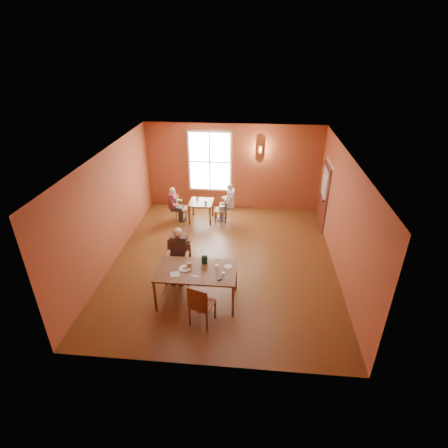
# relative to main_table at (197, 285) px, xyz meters

# --- Properties ---
(ground) EXTENTS (6.00, 7.00, 0.01)m
(ground) POSITION_rel_main_table_xyz_m (0.44, 1.66, -0.42)
(ground) COLOR brown
(ground) RESTS_ON ground
(wall_back) EXTENTS (6.00, 0.04, 3.00)m
(wall_back) POSITION_rel_main_table_xyz_m (0.44, 5.16, 1.08)
(wall_back) COLOR brown
(wall_back) RESTS_ON ground
(wall_front) EXTENTS (6.00, 0.04, 3.00)m
(wall_front) POSITION_rel_main_table_xyz_m (0.44, -1.84, 1.08)
(wall_front) COLOR brown
(wall_front) RESTS_ON ground
(wall_left) EXTENTS (0.04, 7.00, 3.00)m
(wall_left) POSITION_rel_main_table_xyz_m (-2.56, 1.66, 1.08)
(wall_left) COLOR brown
(wall_left) RESTS_ON ground
(wall_right) EXTENTS (0.04, 7.00, 3.00)m
(wall_right) POSITION_rel_main_table_xyz_m (3.44, 1.66, 1.08)
(wall_right) COLOR brown
(wall_right) RESTS_ON ground
(ceiling) EXTENTS (6.00, 7.00, 0.04)m
(ceiling) POSITION_rel_main_table_xyz_m (0.44, 1.66, 2.58)
(ceiling) COLOR white
(ceiling) RESTS_ON wall_back
(window) EXTENTS (1.36, 0.10, 1.96)m
(window) POSITION_rel_main_table_xyz_m (-0.36, 5.11, 1.28)
(window) COLOR white
(window) RESTS_ON wall_back
(door) EXTENTS (0.12, 1.04, 2.10)m
(door) POSITION_rel_main_table_xyz_m (3.38, 3.96, 0.63)
(door) COLOR maroon
(door) RESTS_ON ground
(wall_sconce) EXTENTS (0.16, 0.16, 0.28)m
(wall_sconce) POSITION_rel_main_table_xyz_m (1.34, 5.06, 1.78)
(wall_sconce) COLOR brown
(wall_sconce) RESTS_ON wall_back
(main_table) EXTENTS (1.80, 1.01, 0.85)m
(main_table) POSITION_rel_main_table_xyz_m (0.00, 0.00, 0.00)
(main_table) COLOR brown
(main_table) RESTS_ON ground
(chair_diner_main) EXTENTS (0.44, 0.44, 1.00)m
(chair_diner_main) POSITION_rel_main_table_xyz_m (-0.50, 0.65, 0.08)
(chair_diner_main) COLOR brown
(chair_diner_main) RESTS_ON ground
(diner_main) EXTENTS (0.54, 0.54, 1.34)m
(diner_main) POSITION_rel_main_table_xyz_m (-0.50, 0.62, 0.25)
(diner_main) COLOR #402B1D
(diner_main) RESTS_ON ground
(chair_empty) EXTENTS (0.57, 0.57, 1.01)m
(chair_empty) POSITION_rel_main_table_xyz_m (0.23, -0.70, 0.08)
(chair_empty) COLOR #502910
(chair_empty) RESTS_ON ground
(plate_food) EXTENTS (0.32, 0.32, 0.04)m
(plate_food) POSITION_rel_main_table_xyz_m (-0.27, 0.02, 0.44)
(plate_food) COLOR white
(plate_food) RESTS_ON main_table
(sandwich) EXTENTS (0.12, 0.12, 0.11)m
(sandwich) POSITION_rel_main_table_xyz_m (-0.18, 0.08, 0.48)
(sandwich) COLOR tan
(sandwich) RESTS_ON main_table
(goblet_a) EXTENTS (0.11, 0.11, 0.21)m
(goblet_a) POSITION_rel_main_table_xyz_m (0.45, 0.14, 0.53)
(goblet_a) COLOR white
(goblet_a) RESTS_ON main_table
(goblet_b) EXTENTS (0.10, 0.10, 0.20)m
(goblet_b) POSITION_rel_main_table_xyz_m (0.62, -0.14, 0.52)
(goblet_b) COLOR white
(goblet_b) RESTS_ON main_table
(menu_stand) EXTENTS (0.14, 0.08, 0.21)m
(menu_stand) POSITION_rel_main_table_xyz_m (0.15, 0.26, 0.53)
(menu_stand) COLOR #1B3820
(menu_stand) RESTS_ON main_table
(knife) EXTENTS (0.20, 0.03, 0.00)m
(knife) POSITION_rel_main_table_xyz_m (-0.01, -0.22, 0.42)
(knife) COLOR white
(knife) RESTS_ON main_table
(napkin) EXTENTS (0.25, 0.25, 0.01)m
(napkin) POSITION_rel_main_table_xyz_m (-0.44, -0.20, 0.43)
(napkin) COLOR silver
(napkin) RESTS_ON main_table
(side_plate) EXTENTS (0.25, 0.25, 0.01)m
(side_plate) POSITION_rel_main_table_xyz_m (0.70, 0.19, 0.43)
(side_plate) COLOR white
(side_plate) RESTS_ON main_table
(sunglasses) EXTENTS (0.13, 0.11, 0.02)m
(sunglasses) POSITION_rel_main_table_xyz_m (0.56, -0.31, 0.43)
(sunglasses) COLOR black
(sunglasses) RESTS_ON main_table
(second_table) EXTENTS (0.76, 0.76, 0.67)m
(second_table) POSITION_rel_main_table_xyz_m (-0.52, 4.04, -0.09)
(second_table) COLOR brown
(second_table) RESTS_ON ground
(chair_diner_white) EXTENTS (0.37, 0.37, 0.84)m
(chair_diner_white) POSITION_rel_main_table_xyz_m (0.13, 4.04, -0.00)
(chair_diner_white) COLOR #4F2517
(chair_diner_white) RESTS_ON ground
(diner_white) EXTENTS (0.50, 0.50, 1.26)m
(diner_white) POSITION_rel_main_table_xyz_m (0.16, 4.04, 0.21)
(diner_white) COLOR silver
(diner_white) RESTS_ON ground
(chair_diner_maroon) EXTENTS (0.37, 0.37, 0.83)m
(chair_diner_maroon) POSITION_rel_main_table_xyz_m (-1.17, 4.04, -0.01)
(chair_diner_maroon) COLOR #4C2611
(chair_diner_maroon) RESTS_ON ground
(diner_maroon) EXTENTS (0.45, 0.45, 1.14)m
(diner_maroon) POSITION_rel_main_table_xyz_m (-1.20, 4.04, 0.14)
(diner_maroon) COLOR maroon
(diner_maroon) RESTS_ON ground
(cup_a) EXTENTS (0.14, 0.14, 0.09)m
(cup_a) POSITION_rel_main_table_xyz_m (-0.35, 3.90, 0.29)
(cup_a) COLOR white
(cup_a) RESTS_ON second_table
(cup_b) EXTENTS (0.11, 0.11, 0.09)m
(cup_b) POSITION_rel_main_table_xyz_m (-0.67, 4.18, 0.30)
(cup_b) COLOR white
(cup_b) RESTS_ON second_table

